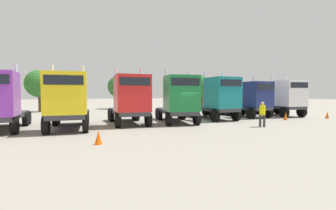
% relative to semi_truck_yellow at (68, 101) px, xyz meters
% --- Properties ---
extents(ground, '(200.00, 200.00, 0.00)m').
position_rel_semi_truck_yellow_xyz_m(ground, '(8.76, -0.83, -1.95)').
color(ground, gray).
extents(semi_truck_yellow, '(3.35, 6.52, 4.31)m').
position_rel_semi_truck_yellow_xyz_m(semi_truck_yellow, '(0.00, 0.00, 0.00)').
color(semi_truck_yellow, '#333338').
rests_on(semi_truck_yellow, ground).
extents(semi_truck_red, '(3.18, 6.57, 4.36)m').
position_rel_semi_truck_yellow_xyz_m(semi_truck_red, '(4.43, 0.78, -0.01)').
color(semi_truck_red, '#333338').
rests_on(semi_truck_red, ground).
extents(semi_truck_green, '(3.94, 6.65, 4.38)m').
position_rel_semi_truck_yellow_xyz_m(semi_truck_green, '(8.23, -0.01, 0.01)').
color(semi_truck_green, '#333338').
rests_on(semi_truck_green, ground).
extents(semi_truck_teal, '(2.92, 6.49, 4.44)m').
position_rel_semi_truck_yellow_xyz_m(semi_truck_teal, '(12.70, 0.77, 0.06)').
color(semi_truck_teal, '#333338').
rests_on(semi_truck_teal, ground).
extents(semi_truck_navy, '(2.61, 5.80, 4.18)m').
position_rel_semi_truck_yellow_xyz_m(semi_truck_navy, '(17.26, 1.22, -0.07)').
color(semi_truck_navy, '#333338').
rests_on(semi_truck_navy, ground).
extents(semi_truck_white, '(3.47, 6.07, 4.38)m').
position_rel_semi_truck_yellow_xyz_m(semi_truck_white, '(21.27, 0.43, 0.05)').
color(semi_truck_white, '#333338').
rests_on(semi_truck_white, ground).
extents(visitor_in_hivis, '(0.54, 0.54, 1.82)m').
position_rel_semi_truck_yellow_xyz_m(visitor_in_hivis, '(12.71, -4.31, -0.89)').
color(visitor_in_hivis, '#2F2F2F').
rests_on(visitor_in_hivis, ground).
extents(traffic_cone_near, '(0.36, 0.36, 0.65)m').
position_rel_semi_truck_yellow_xyz_m(traffic_cone_near, '(23.11, -2.80, -1.62)').
color(traffic_cone_near, '#F2590C').
rests_on(traffic_cone_near, ground).
extents(traffic_cone_mid, '(0.36, 0.36, 0.74)m').
position_rel_semi_truck_yellow_xyz_m(traffic_cone_mid, '(18.20, -2.00, -1.58)').
color(traffic_cone_mid, '#F2590C').
rests_on(traffic_cone_mid, ground).
extents(traffic_cone_far, '(0.36, 0.36, 0.66)m').
position_rel_semi_truck_yellow_xyz_m(traffic_cone_far, '(1.07, -5.18, -1.62)').
color(traffic_cone_far, '#F2590C').
rests_on(traffic_cone_far, ground).
extents(oak_far_left, '(3.58, 3.58, 5.52)m').
position_rel_semi_truck_yellow_xyz_m(oak_far_left, '(-2.51, 18.73, 1.76)').
color(oak_far_left, '#4C3823').
rests_on(oak_far_left, ground).
extents(oak_far_centre, '(3.42, 3.42, 5.26)m').
position_rel_semi_truck_yellow_xyz_m(oak_far_centre, '(8.48, 20.65, 1.58)').
color(oak_far_centre, '#4C3823').
rests_on(oak_far_centre, ground).
extents(oak_far_right, '(3.65, 3.65, 5.34)m').
position_rel_semi_truck_yellow_xyz_m(oak_far_right, '(21.38, 16.17, 1.55)').
color(oak_far_right, '#4C3823').
rests_on(oak_far_right, ground).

